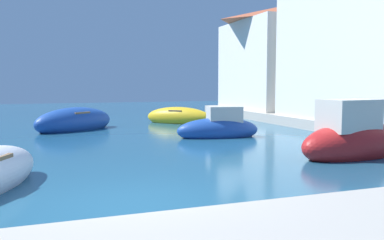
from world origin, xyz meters
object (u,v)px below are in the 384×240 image
at_px(moored_boat_5, 355,139).
at_px(moored_boat_2, 179,117).
at_px(quayside_tree, 342,54).
at_px(waterfront_building_annex, 277,58).
at_px(moored_boat_6, 219,128).
at_px(moored_boat_4, 75,122).

bearing_deg(moored_boat_5, moored_boat_2, 90.55).
distance_m(moored_boat_5, quayside_tree, 11.46).
height_order(moored_boat_2, waterfront_building_annex, waterfront_building_annex).
bearing_deg(waterfront_building_annex, moored_boat_6, -132.62).
height_order(moored_boat_4, waterfront_building_annex, waterfront_building_annex).
bearing_deg(moored_boat_2, waterfront_building_annex, 59.30).
xyz_separation_m(moored_boat_6, quayside_tree, (8.75, 3.34, 3.42)).
bearing_deg(moored_boat_2, moored_boat_5, -38.80).
relative_size(moored_boat_5, quayside_tree, 0.88).
xyz_separation_m(moored_boat_4, quayside_tree, (14.11, -1.31, 3.40)).
bearing_deg(quayside_tree, moored_boat_4, 174.69).
relative_size(moored_boat_4, waterfront_building_annex, 0.60).
distance_m(moored_boat_6, quayside_tree, 9.97).
height_order(moored_boat_5, moored_boat_6, moored_boat_5).
distance_m(moored_boat_4, moored_boat_6, 7.10).
bearing_deg(moored_boat_6, moored_boat_2, -86.57).
relative_size(waterfront_building_annex, quayside_tree, 1.50).
distance_m(moored_boat_4, quayside_tree, 14.57).
xyz_separation_m(moored_boat_2, moored_boat_4, (-5.63, -1.58, 0.06)).
relative_size(moored_boat_6, waterfront_building_annex, 0.48).
height_order(moored_boat_2, quayside_tree, quayside_tree).
xyz_separation_m(moored_boat_2, moored_boat_5, (1.81, -11.62, 0.20)).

